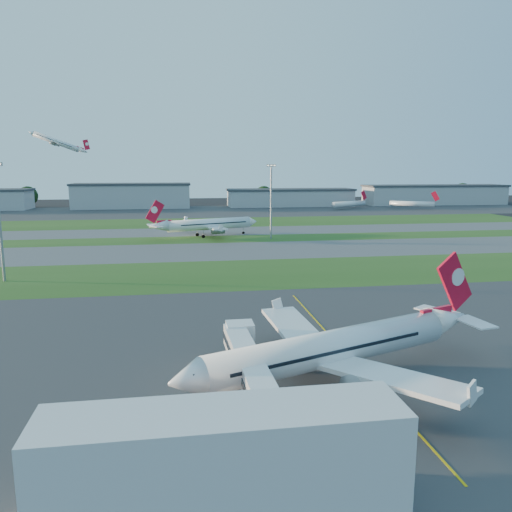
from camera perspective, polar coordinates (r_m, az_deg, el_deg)
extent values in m
plane|color=black|center=(69.04, 5.89, -10.93)|extent=(700.00, 700.00, 0.00)
cube|color=#333335|center=(69.04, 5.89, -10.93)|extent=(300.00, 70.00, 0.01)
cube|color=#274E1A|center=(118.10, -0.49, -1.99)|extent=(300.00, 34.00, 0.01)
cube|color=#515154|center=(150.26, -2.32, 0.61)|extent=(300.00, 32.00, 0.01)
cube|color=#274E1A|center=(174.83, -3.25, 1.94)|extent=(300.00, 18.00, 0.01)
cube|color=#515154|center=(196.55, -3.88, 2.84)|extent=(300.00, 26.00, 0.01)
cube|color=#274E1A|center=(229.22, -4.60, 3.86)|extent=(300.00, 40.00, 0.01)
cube|color=#333335|center=(288.81, -5.49, 5.13)|extent=(400.00, 80.00, 0.01)
cube|color=gold|center=(70.42, 9.90, -10.61)|extent=(0.25, 60.00, 0.02)
cube|color=silver|center=(38.43, -3.68, -22.52)|extent=(26.00, 6.00, 8.00)
cube|color=#A60914|center=(40.16, -4.10, -18.49)|extent=(10.00, 0.30, 2.20)
cube|color=black|center=(41.94, -4.03, -22.70)|extent=(24.00, 0.25, 3.00)
cylinder|color=silver|center=(42.19, 1.53, -18.98)|extent=(4.00, 4.00, 4.00)
cube|color=white|center=(52.97, -0.64, -12.91)|extent=(3.44, 24.08, 2.60)
cube|color=black|center=(52.97, -0.64, -12.91)|extent=(3.59, 24.08, 0.80)
cube|color=white|center=(63.57, -1.85, -8.92)|extent=(3.40, 3.00, 3.00)
cylinder|color=gray|center=(62.63, -1.62, -11.56)|extent=(0.70, 0.70, 3.20)
cube|color=black|center=(63.10, -1.62, -12.62)|extent=(2.20, 1.20, 0.70)
cylinder|color=white|center=(58.18, 8.58, -10.38)|extent=(31.30, 15.12, 4.05)
cube|color=red|center=(70.58, 21.75, -2.75)|extent=(6.59, 2.80, 8.06)
cube|color=white|center=(53.16, 15.32, -13.27)|extent=(13.05, 15.85, 1.65)
cube|color=white|center=(65.41, 4.66, -8.45)|extent=(6.65, 16.42, 1.65)
cylinder|color=gray|center=(54.15, 12.23, -14.04)|extent=(5.05, 3.88, 2.45)
cylinder|color=gray|center=(63.13, 4.64, -10.28)|extent=(5.05, 3.88, 2.45)
cylinder|color=white|center=(181.73, -5.33, 3.64)|extent=(31.29, 14.76, 4.03)
cube|color=red|center=(174.14, -11.47, 4.99)|extent=(6.59, 2.72, 8.03)
cube|color=white|center=(189.15, -6.66, 3.71)|extent=(12.89, 15.86, 1.64)
cube|color=white|center=(173.66, -4.52, 3.18)|extent=(6.45, 16.34, 1.64)
cylinder|color=gray|center=(187.75, -5.93, 3.31)|extent=(5.03, 3.83, 2.44)
cylinder|color=gray|center=(176.57, -4.36, 2.91)|extent=(5.03, 3.83, 2.44)
cylinder|color=white|center=(291.09, -21.87, 12.03)|extent=(23.40, 3.57, 2.96)
cube|color=red|center=(288.83, -18.98, 13.01)|extent=(5.05, 0.41, 5.89)
cube|color=white|center=(284.82, -21.96, 12.00)|extent=(6.49, 12.18, 1.20)
cube|color=white|center=(297.02, -21.48, 11.93)|extent=(5.94, 12.14, 1.20)
cylinder|color=gray|center=(286.68, -22.11, 11.80)|extent=(3.31, 1.87, 1.79)
cylinder|color=gray|center=(295.53, -21.76, 11.75)|extent=(3.31, 1.87, 1.79)
cylinder|color=white|center=(306.39, 10.58, 5.88)|extent=(24.47, 15.00, 3.20)
cube|color=red|center=(315.76, 12.22, 6.82)|extent=(4.71, 2.69, 6.16)
cylinder|color=white|center=(315.42, 17.39, 5.71)|extent=(24.51, 14.91, 3.20)
cube|color=red|center=(315.06, 19.81, 6.45)|extent=(4.72, 2.67, 6.16)
cylinder|color=gray|center=(121.13, -27.24, 3.18)|extent=(0.60, 0.60, 25.00)
cylinder|color=gray|center=(173.63, 1.73, 6.04)|extent=(0.60, 0.60, 25.00)
cube|color=gray|center=(173.20, 1.76, 10.31)|extent=(3.20, 0.50, 0.80)
cube|color=#FFF2CC|center=(173.20, 1.76, 10.31)|extent=(2.80, 0.70, 0.35)
cube|color=#9A9CA1|center=(319.02, -13.99, 6.60)|extent=(70.00, 22.00, 14.00)
cube|color=#383A3F|center=(318.69, -14.05, 7.96)|extent=(71.40, 23.00, 1.20)
cube|color=#9A9CA1|center=(325.87, 3.94, 6.59)|extent=(80.00, 22.00, 10.00)
cube|color=#383A3F|center=(325.58, 3.95, 7.57)|extent=(81.60, 23.00, 1.20)
cube|color=#9A9CA1|center=(361.24, 19.71, 6.52)|extent=(95.00, 22.00, 12.00)
cube|color=#383A3F|center=(360.96, 19.77, 7.57)|extent=(96.90, 23.00, 1.20)
cylinder|color=black|center=(345.85, -24.56, 5.44)|extent=(1.00, 1.00, 4.40)
sphere|color=black|center=(345.57, -24.62, 6.26)|extent=(12.10, 12.10, 12.10)
cylinder|color=black|center=(329.09, -9.42, 5.95)|extent=(1.00, 1.00, 3.60)
sphere|color=black|center=(328.83, -9.44, 6.66)|extent=(9.90, 9.90, 9.90)
cylinder|color=black|center=(336.85, 0.90, 6.23)|extent=(1.00, 1.00, 4.20)
sphere|color=black|center=(336.57, 0.90, 7.03)|extent=(11.55, 11.55, 11.55)
cylinder|color=black|center=(355.37, 13.03, 6.14)|extent=(1.00, 1.00, 3.80)
sphere|color=black|center=(355.12, 13.06, 6.83)|extent=(10.45, 10.45, 10.45)
cylinder|color=black|center=(390.20, 22.46, 6.03)|extent=(1.00, 1.00, 4.60)
sphere|color=black|center=(389.94, 22.51, 6.79)|extent=(12.65, 12.65, 12.65)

